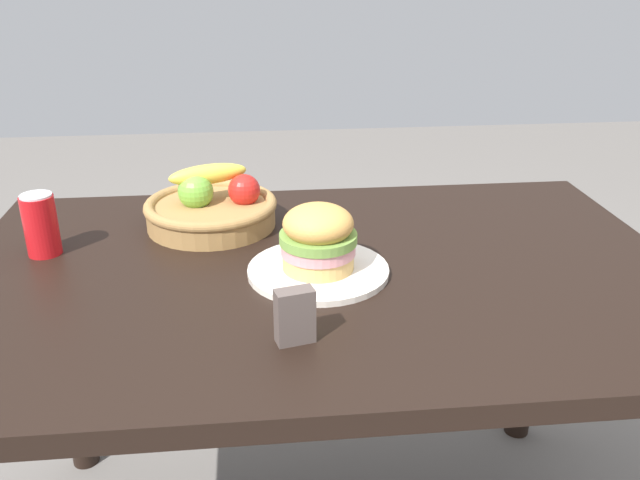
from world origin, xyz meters
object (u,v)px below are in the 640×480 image
at_px(sandwich, 318,238).
at_px(napkin_holder, 295,316).
at_px(soda_can, 41,225).
at_px(fruit_basket, 212,207).
at_px(plate, 318,270).

bearing_deg(sandwich, napkin_holder, -104.35).
height_order(sandwich, napkin_holder, sandwich).
distance_m(soda_can, fruit_basket, 0.35).
distance_m(fruit_basket, napkin_holder, 0.52).
relative_size(plate, soda_can, 2.12).
bearing_deg(napkin_holder, soda_can, 128.00).
bearing_deg(plate, sandwich, 0.00).
distance_m(soda_can, napkin_holder, 0.61).
bearing_deg(sandwich, plate, 0.00).
height_order(sandwich, fruit_basket, same).
bearing_deg(sandwich, fruit_basket, 128.47).
bearing_deg(napkin_holder, plate, 62.13).
xyz_separation_m(sandwich, soda_can, (-0.54, 0.15, -0.01)).
bearing_deg(fruit_basket, soda_can, -160.44).
relative_size(soda_can, napkin_holder, 1.40).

